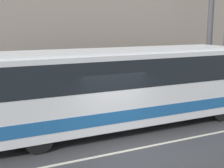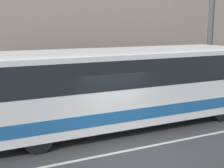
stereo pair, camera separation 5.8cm
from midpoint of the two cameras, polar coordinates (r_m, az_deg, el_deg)
ground_plane at (r=10.85m, az=2.83°, el=-12.06°), size 60.00×60.00×0.00m
sidewalk at (r=15.38m, az=-6.77°, el=-4.95°), size 60.00×2.51×0.13m
building_facade at (r=16.16m, az=-8.88°, el=13.40°), size 60.00×0.35×10.35m
lane_stripe at (r=10.85m, az=2.83°, el=-12.04°), size 54.00×0.14×0.01m
transit_bus at (r=12.63m, az=1.53°, el=-0.05°), size 12.15×2.57×3.26m
utility_pole_near at (r=18.76m, az=17.48°, el=11.18°), size 0.31×0.31×8.76m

